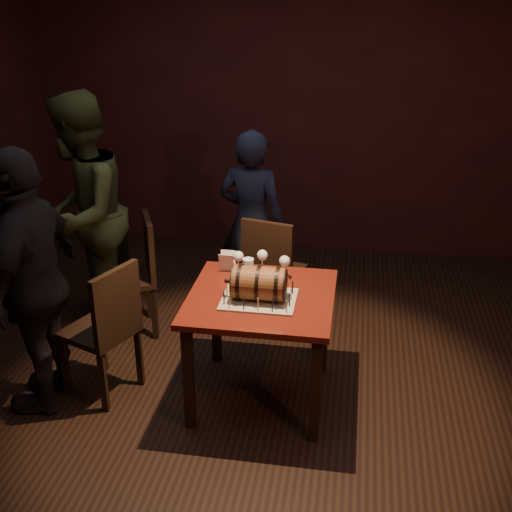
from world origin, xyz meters
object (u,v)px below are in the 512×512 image
(chair_back, at_px, (272,268))
(chair_left_front, at_px, (107,325))
(pint_of_ale, at_px, (248,270))
(person_back, at_px, (252,222))
(barrel_cake, at_px, (259,283))
(chair_left_rear, at_px, (138,269))
(wine_glass_right, at_px, (285,262))
(wine_glass_mid, at_px, (262,256))
(person_left_front, at_px, (34,283))
(person_left_rear, at_px, (82,215))
(pub_table, at_px, (261,311))
(wine_glass_left, at_px, (238,257))

(chair_back, distance_m, chair_left_front, 1.38)
(pint_of_ale, height_order, person_back, person_back)
(barrel_cake, xyz_separation_m, chair_back, (-0.06, 0.97, -0.34))
(chair_left_rear, distance_m, person_back, 0.98)
(wine_glass_right, distance_m, person_back, 1.06)
(wine_glass_mid, distance_m, chair_left_rear, 1.14)
(pint_of_ale, bearing_deg, person_left_front, -159.92)
(wine_glass_right, height_order, chair_left_front, chair_left_front)
(person_left_rear, bearing_deg, pub_table, 60.65)
(pint_of_ale, distance_m, chair_left_front, 0.97)
(barrel_cake, bearing_deg, chair_left_front, -176.49)
(chair_back, height_order, chair_left_front, same)
(pub_table, distance_m, chair_left_rear, 1.28)
(chair_left_rear, height_order, person_left_rear, person_left_rear)
(wine_glass_left, height_order, person_left_rear, person_left_rear)
(chair_left_rear, distance_m, person_left_front, 1.06)
(chair_left_rear, xyz_separation_m, person_left_front, (-0.30, -0.97, 0.33))
(wine_glass_left, relative_size, person_left_front, 0.09)
(pub_table, xyz_separation_m, chair_left_front, (-0.98, -0.13, -0.12))
(barrel_cake, relative_size, chair_left_front, 0.41)
(pint_of_ale, xyz_separation_m, person_left_front, (-1.25, -0.46, 0.03))
(wine_glass_right, relative_size, chair_left_front, 0.17)
(wine_glass_right, distance_m, chair_left_rear, 1.30)
(wine_glass_right, distance_m, pint_of_ale, 0.24)
(pub_table, height_order, wine_glass_right, wine_glass_right)
(wine_glass_left, distance_m, wine_glass_right, 0.31)
(wine_glass_mid, distance_m, person_left_rear, 1.49)
(chair_left_front, relative_size, person_back, 0.62)
(wine_glass_left, bearing_deg, wine_glass_mid, 17.33)
(person_left_rear, bearing_deg, chair_back, 93.70)
(chair_left_rear, height_order, person_left_front, person_left_front)
(wine_glass_right, bearing_deg, person_left_rear, 162.82)
(person_left_rear, bearing_deg, barrel_cake, 58.56)
(person_left_front, bearing_deg, wine_glass_right, 108.81)
(pub_table, xyz_separation_m, wine_glass_left, (-0.20, 0.29, 0.23))
(wine_glass_mid, height_order, chair_left_front, chair_left_front)
(barrel_cake, xyz_separation_m, person_left_rear, (-1.47, 0.82, 0.05))
(pint_of_ale, xyz_separation_m, chair_left_rear, (-0.95, 0.51, -0.30))
(pub_table, relative_size, chair_left_rear, 0.97)
(pub_table, bearing_deg, chair_back, 93.77)
(wine_glass_mid, relative_size, person_left_front, 0.09)
(barrel_cake, bearing_deg, person_left_rear, 150.87)
(pub_table, relative_size, person_left_front, 0.53)
(pub_table, distance_m, person_left_rear, 1.68)
(wine_glass_left, relative_size, wine_glass_mid, 1.00)
(wine_glass_right, xyz_separation_m, chair_left_front, (-1.09, -0.39, -0.35))
(wine_glass_mid, bearing_deg, wine_glass_right, -24.33)
(chair_back, bearing_deg, person_back, 121.91)
(wine_glass_right, bearing_deg, chair_left_front, -160.30)
(person_back, xyz_separation_m, person_left_rear, (-1.21, -0.49, 0.16))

